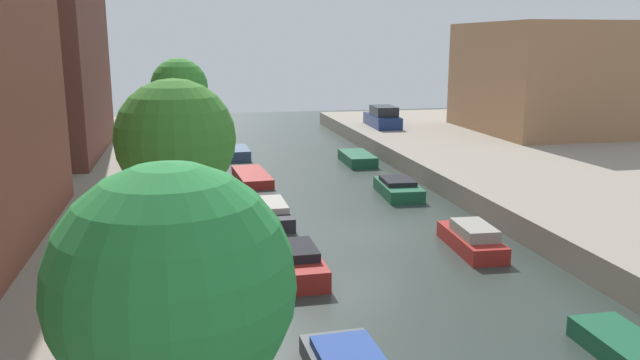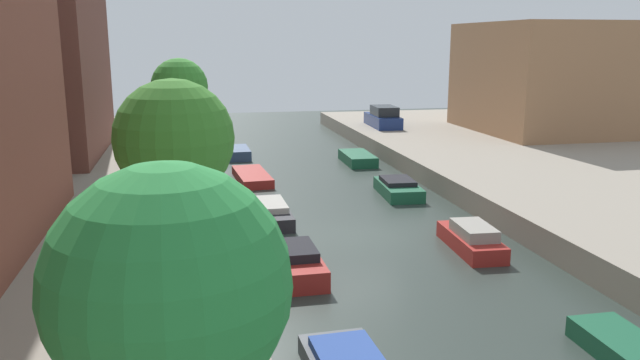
{
  "view_description": "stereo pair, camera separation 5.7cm",
  "coord_description": "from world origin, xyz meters",
  "px_view_note": "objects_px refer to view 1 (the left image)",
  "views": [
    {
      "loc": [
        -6.45,
        -21.43,
        7.06
      ],
      "look_at": [
        -0.69,
        5.39,
        0.97
      ],
      "focal_mm": 35.2,
      "sensor_mm": 36.0,
      "label": 1
    },
    {
      "loc": [
        -6.4,
        -21.44,
        7.06
      ],
      "look_at": [
        -0.69,
        5.39,
        0.97
      ],
      "focal_mm": 35.2,
      "sensor_mm": 36.0,
      "label": 2
    }
  ],
  "objects_px": {
    "street_tree_0": "(173,287)",
    "street_tree_1": "(176,140)",
    "low_block_right": "(550,77)",
    "street_tree_5": "(180,91)",
    "street_tree_4": "(179,87)",
    "moored_boat_left_5": "(237,153)",
    "moored_boat_left_3": "(272,212)",
    "moored_boat_left_4": "(252,177)",
    "street_tree_2": "(179,140)",
    "parked_car": "(383,118)",
    "moored_boat_left_2": "(294,263)",
    "moored_boat_right_2": "(472,239)",
    "street_tree_3": "(180,118)",
    "moored_boat_right_4": "(357,158)",
    "moored_boat_right_3": "(398,188)"
  },
  "relations": [
    {
      "from": "street_tree_0",
      "to": "street_tree_1",
      "type": "bearing_deg",
      "value": 90.0
    },
    {
      "from": "low_block_right",
      "to": "street_tree_5",
      "type": "distance_m",
      "value": 24.88
    },
    {
      "from": "street_tree_1",
      "to": "street_tree_4",
      "type": "distance_m",
      "value": 16.88
    },
    {
      "from": "moored_boat_left_5",
      "to": "street_tree_4",
      "type": "bearing_deg",
      "value": -111.39
    },
    {
      "from": "street_tree_1",
      "to": "moored_boat_left_3",
      "type": "bearing_deg",
      "value": 72.46
    },
    {
      "from": "moored_boat_left_4",
      "to": "street_tree_1",
      "type": "bearing_deg",
      "value": -100.63
    },
    {
      "from": "street_tree_1",
      "to": "street_tree_2",
      "type": "distance_m",
      "value": 5.91
    },
    {
      "from": "parked_car",
      "to": "moored_boat_left_5",
      "type": "distance_m",
      "value": 11.99
    },
    {
      "from": "low_block_right",
      "to": "moored_boat_left_2",
      "type": "distance_m",
      "value": 30.3
    },
    {
      "from": "street_tree_5",
      "to": "moored_boat_right_2",
      "type": "height_order",
      "value": "street_tree_5"
    },
    {
      "from": "street_tree_4",
      "to": "moored_boat_left_3",
      "type": "distance_m",
      "value": 8.31
    },
    {
      "from": "street_tree_4",
      "to": "moored_boat_left_5",
      "type": "distance_m",
      "value": 10.02
    },
    {
      "from": "street_tree_0",
      "to": "moored_boat_left_3",
      "type": "bearing_deg",
      "value": 78.79
    },
    {
      "from": "street_tree_2",
      "to": "street_tree_5",
      "type": "bearing_deg",
      "value": 90.0
    },
    {
      "from": "moored_boat_right_2",
      "to": "moored_boat_left_3",
      "type": "bearing_deg",
      "value": 140.27
    },
    {
      "from": "street_tree_0",
      "to": "parked_car",
      "type": "bearing_deg",
      "value": 68.74
    },
    {
      "from": "street_tree_1",
      "to": "moored_boat_left_5",
      "type": "relative_size",
      "value": 1.71
    },
    {
      "from": "street_tree_3",
      "to": "moored_boat_right_2",
      "type": "height_order",
      "value": "street_tree_3"
    },
    {
      "from": "moored_boat_right_4",
      "to": "moored_boat_left_4",
      "type": "bearing_deg",
      "value": -151.87
    },
    {
      "from": "street_tree_3",
      "to": "moored_boat_right_4",
      "type": "distance_m",
      "value": 14.9
    },
    {
      "from": "street_tree_2",
      "to": "street_tree_4",
      "type": "relative_size",
      "value": 0.8
    },
    {
      "from": "street_tree_1",
      "to": "moored_boat_left_4",
      "type": "distance_m",
      "value": 19.17
    },
    {
      "from": "street_tree_3",
      "to": "moored_boat_left_3",
      "type": "bearing_deg",
      "value": -8.93
    },
    {
      "from": "moored_boat_left_5",
      "to": "street_tree_1",
      "type": "bearing_deg",
      "value": -97.33
    },
    {
      "from": "moored_boat_right_2",
      "to": "moored_boat_left_4",
      "type": "bearing_deg",
      "value": 116.58
    },
    {
      "from": "moored_boat_left_3",
      "to": "moored_boat_left_4",
      "type": "bearing_deg",
      "value": 90.18
    },
    {
      "from": "street_tree_2",
      "to": "moored_boat_left_3",
      "type": "xyz_separation_m",
      "value": [
        3.45,
        5.06,
        -3.82
      ]
    },
    {
      "from": "moored_boat_right_3",
      "to": "moored_boat_right_2",
      "type": "bearing_deg",
      "value": -90.76
    },
    {
      "from": "street_tree_3",
      "to": "moored_boat_left_2",
      "type": "distance_m",
      "value": 8.44
    },
    {
      "from": "low_block_right",
      "to": "street_tree_3",
      "type": "height_order",
      "value": "low_block_right"
    },
    {
      "from": "moored_boat_left_5",
      "to": "moored_boat_left_2",
      "type": "bearing_deg",
      "value": -89.89
    },
    {
      "from": "street_tree_0",
      "to": "moored_boat_left_3",
      "type": "xyz_separation_m",
      "value": [
        3.45,
        17.4,
        -4.01
      ]
    },
    {
      "from": "moored_boat_right_2",
      "to": "moored_boat_right_3",
      "type": "xyz_separation_m",
      "value": [
        0.11,
        8.03,
        -0.06
      ]
    },
    {
      "from": "moored_boat_left_4",
      "to": "street_tree_3",
      "type": "bearing_deg",
      "value": -116.75
    },
    {
      "from": "moored_boat_left_4",
      "to": "moored_boat_right_2",
      "type": "xyz_separation_m",
      "value": [
        6.26,
        -12.52,
        0.17
      ]
    },
    {
      "from": "parked_car",
      "to": "moored_boat_right_4",
      "type": "bearing_deg",
      "value": -116.95
    },
    {
      "from": "street_tree_2",
      "to": "moored_boat_left_5",
      "type": "bearing_deg",
      "value": 80.49
    },
    {
      "from": "moored_boat_right_4",
      "to": "moored_boat_right_2",
      "type": "bearing_deg",
      "value": -91.21
    },
    {
      "from": "low_block_right",
      "to": "moored_boat_left_5",
      "type": "relative_size",
      "value": 3.59
    },
    {
      "from": "moored_boat_left_5",
      "to": "moored_boat_right_4",
      "type": "distance_m",
      "value": 7.58
    },
    {
      "from": "street_tree_2",
      "to": "moored_boat_right_4",
      "type": "bearing_deg",
      "value": 57.8
    },
    {
      "from": "street_tree_2",
      "to": "street_tree_5",
      "type": "relative_size",
      "value": 0.9
    },
    {
      "from": "street_tree_0",
      "to": "moored_boat_left_5",
      "type": "distance_m",
      "value": 32.05
    },
    {
      "from": "street_tree_4",
      "to": "street_tree_3",
      "type": "bearing_deg",
      "value": -90.0
    },
    {
      "from": "street_tree_2",
      "to": "moored_boat_left_3",
      "type": "bearing_deg",
      "value": 55.75
    },
    {
      "from": "street_tree_3",
      "to": "parked_car",
      "type": "height_order",
      "value": "street_tree_3"
    },
    {
      "from": "low_block_right",
      "to": "street_tree_1",
      "type": "bearing_deg",
      "value": -133.9
    },
    {
      "from": "street_tree_4",
      "to": "moored_boat_right_4",
      "type": "distance_m",
      "value": 12.09
    },
    {
      "from": "street_tree_0",
      "to": "moored_boat_left_2",
      "type": "relative_size",
      "value": 1.45
    },
    {
      "from": "moored_boat_left_3",
      "to": "moored_boat_right_3",
      "type": "height_order",
      "value": "moored_boat_right_3"
    }
  ]
}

